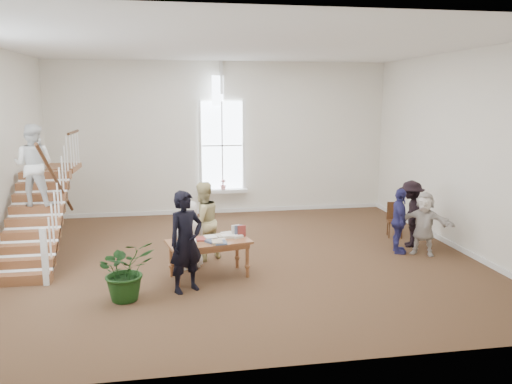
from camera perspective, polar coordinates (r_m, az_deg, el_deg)
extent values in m
plane|color=#472D1C|center=(11.00, -1.46, -7.59)|extent=(10.00, 10.00, 0.00)
plane|color=white|center=(14.96, -3.92, 6.10)|extent=(10.00, 0.00, 10.00)
plane|color=white|center=(6.14, 4.32, -0.70)|extent=(10.00, 0.00, 10.00)
plane|color=white|center=(12.24, 22.41, 4.27)|extent=(0.00, 9.00, 9.00)
plane|color=white|center=(10.49, -1.58, 16.43)|extent=(10.00, 10.00, 0.00)
cube|color=white|center=(14.99, -3.78, 0.13)|extent=(1.45, 0.28, 0.10)
plane|color=white|center=(14.92, -3.89, 5.32)|extent=(2.60, 0.00, 2.60)
plane|color=white|center=(14.85, -3.97, 11.47)|extent=(0.60, 0.60, 0.85)
cube|color=white|center=(15.26, -3.81, -2.13)|extent=(10.00, 0.04, 0.12)
imported|color=pink|center=(14.92, -3.78, 0.86)|extent=(0.17, 0.17, 0.30)
cube|color=brown|center=(10.53, -25.26, -8.95)|extent=(1.10, 0.30, 0.20)
cube|color=brown|center=(10.74, -24.92, -7.41)|extent=(1.10, 0.30, 0.20)
cube|color=brown|center=(10.96, -24.59, -5.93)|extent=(1.10, 0.30, 0.20)
cube|color=brown|center=(11.18, -24.28, -4.52)|extent=(1.10, 0.30, 0.20)
cube|color=brown|center=(11.42, -23.98, -3.16)|extent=(1.10, 0.30, 0.20)
cube|color=brown|center=(11.66, -23.70, -1.85)|extent=(1.10, 0.30, 0.20)
cube|color=brown|center=(11.90, -23.43, -0.60)|extent=(1.10, 0.30, 0.20)
cube|color=brown|center=(12.16, -23.17, 0.60)|extent=(1.10, 0.30, 0.20)
cube|color=brown|center=(12.41, -22.92, 1.75)|extent=(1.10, 0.30, 0.20)
cube|color=brown|center=(13.28, -22.05, 2.52)|extent=(1.10, 1.20, 0.12)
cube|color=white|center=(10.12, -23.01, -6.85)|extent=(0.10, 0.10, 1.10)
cylinder|color=#35210E|center=(11.14, -21.83, 1.14)|extent=(0.07, 2.74, 1.86)
imported|color=silver|center=(11.50, -24.06, 2.83)|extent=(0.94, 0.79, 1.72)
cube|color=brown|center=(9.74, -5.42, -5.69)|extent=(1.71, 1.11, 0.05)
cube|color=brown|center=(9.77, -5.41, -6.11)|extent=(1.56, 0.96, 0.10)
cylinder|color=brown|center=(9.43, -8.91, -8.74)|extent=(0.07, 0.07, 0.69)
cylinder|color=brown|center=(9.80, -1.00, -7.84)|extent=(0.07, 0.07, 0.69)
cylinder|color=brown|center=(9.97, -9.69, -7.67)|extent=(0.07, 0.07, 0.69)
cylinder|color=brown|center=(10.32, -2.17, -6.87)|extent=(0.07, 0.07, 0.69)
cube|color=silver|center=(9.91, -2.17, -5.06)|extent=(0.24, 0.24, 0.05)
cube|color=beige|center=(9.60, -8.47, -5.79)|extent=(0.25, 0.31, 0.02)
cube|color=tan|center=(9.53, -4.46, -5.73)|extent=(0.20, 0.27, 0.05)
cube|color=silver|center=(9.59, -7.40, -5.67)|extent=(0.19, 0.30, 0.05)
cube|color=#4C5972|center=(9.54, -4.09, -5.78)|extent=(0.24, 0.31, 0.03)
cube|color=maroon|center=(9.82, -6.26, -5.35)|extent=(0.22, 0.30, 0.03)
cube|color=white|center=(9.63, -8.05, -5.61)|extent=(0.26, 0.26, 0.06)
cube|color=#BFB299|center=(9.62, -4.12, -5.67)|extent=(0.28, 0.28, 0.02)
cube|color=silver|center=(9.90, -3.54, -5.08)|extent=(0.19, 0.21, 0.06)
cube|color=beige|center=(10.08, -3.22, -4.82)|extent=(0.29, 0.33, 0.04)
cube|color=tan|center=(9.42, -8.75, -6.09)|extent=(0.27, 0.31, 0.03)
cube|color=silver|center=(9.69, -3.97, -5.53)|extent=(0.17, 0.25, 0.03)
cube|color=#4C5972|center=(9.60, -5.14, -5.65)|extent=(0.25, 0.27, 0.04)
cube|color=maroon|center=(9.90, -5.00, -5.18)|extent=(0.23, 0.22, 0.03)
cube|color=white|center=(9.34, -8.63, -6.21)|extent=(0.30, 0.30, 0.04)
cube|color=#BFB299|center=(9.94, -4.03, -5.03)|extent=(0.29, 0.31, 0.05)
cube|color=silver|center=(9.86, -5.20, -5.19)|extent=(0.26, 0.30, 0.05)
cube|color=beige|center=(9.97, -2.56, -4.98)|extent=(0.23, 0.30, 0.05)
imported|color=black|center=(9.04, -8.01, -5.65)|extent=(0.81, 0.73, 1.85)
imported|color=silver|center=(10.30, -7.61, -4.83)|extent=(0.82, 0.70, 1.42)
imported|color=#CEBE80|center=(10.76, -6.12, -3.34)|extent=(1.04, 0.97, 1.70)
imported|color=navy|center=(11.64, 16.05, -3.20)|extent=(0.59, 0.93, 1.48)
imported|color=black|center=(12.23, 17.24, -2.38)|extent=(0.89, 1.15, 1.57)
imported|color=silver|center=(11.69, 18.63, -3.44)|extent=(1.32, 1.09, 1.42)
imported|color=#143511|center=(8.99, -14.65, -8.61)|extent=(1.21, 1.14, 1.07)
cube|color=#35210E|center=(13.01, 15.60, -3.25)|extent=(0.46, 0.46, 0.04)
cube|color=#35210E|center=(13.12, 15.54, -2.05)|extent=(0.37, 0.14, 0.45)
cylinder|color=#35210E|center=(12.89, 14.99, -4.29)|extent=(0.04, 0.04, 0.39)
cylinder|color=#35210E|center=(12.94, 16.32, -4.30)|extent=(0.04, 0.04, 0.39)
cylinder|color=#35210E|center=(13.18, 14.80, -3.95)|extent=(0.04, 0.04, 0.39)
cylinder|color=#35210E|center=(13.23, 16.10, -3.96)|extent=(0.04, 0.04, 0.39)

